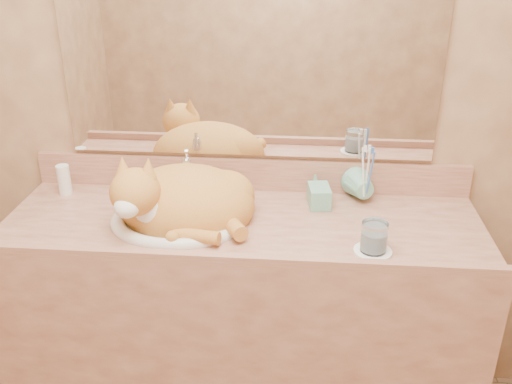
# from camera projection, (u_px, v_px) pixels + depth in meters

# --- Properties ---
(wall_back) EXTENTS (2.40, 0.02, 2.50)m
(wall_back) POSITION_uv_depth(u_px,v_px,m) (249.00, 83.00, 1.98)
(wall_back) COLOR brown
(wall_back) RESTS_ON ground
(vanity_counter) EXTENTS (1.60, 0.55, 0.85)m
(vanity_counter) POSITION_uv_depth(u_px,v_px,m) (243.00, 324.00, 2.08)
(vanity_counter) COLOR brown
(vanity_counter) RESTS_ON floor
(mirror) EXTENTS (1.30, 0.02, 0.80)m
(mirror) POSITION_uv_depth(u_px,v_px,m) (249.00, 43.00, 1.91)
(mirror) COLOR white
(mirror) RESTS_ON wall_back
(sink_basin) EXTENTS (0.51, 0.45, 0.14)m
(sink_basin) POSITION_uv_depth(u_px,v_px,m) (177.00, 204.00, 1.87)
(sink_basin) COLOR white
(sink_basin) RESTS_ON vanity_counter
(faucet) EXTENTS (0.08, 0.13, 0.17)m
(faucet) POSITION_uv_depth(u_px,v_px,m) (187.00, 178.00, 2.01)
(faucet) COLOR silver
(faucet) RESTS_ON vanity_counter
(cat) EXTENTS (0.47, 0.39, 0.25)m
(cat) POSITION_uv_depth(u_px,v_px,m) (180.00, 198.00, 1.88)
(cat) COLOR #B9712A
(cat) RESTS_ON sink_basin
(soap_dispenser) EXTENTS (0.08, 0.08, 0.16)m
(soap_dispenser) POSITION_uv_depth(u_px,v_px,m) (322.00, 191.00, 1.93)
(soap_dispenser) COLOR #71B599
(soap_dispenser) RESTS_ON vanity_counter
(toothbrush_cup) EXTENTS (0.14, 0.14, 0.10)m
(toothbrush_cup) POSITION_uv_depth(u_px,v_px,m) (365.00, 192.00, 1.99)
(toothbrush_cup) COLOR #71B599
(toothbrush_cup) RESTS_ON vanity_counter
(toothbrushes) EXTENTS (0.04, 0.04, 0.23)m
(toothbrushes) POSITION_uv_depth(u_px,v_px,m) (367.00, 171.00, 1.95)
(toothbrushes) COLOR white
(toothbrushes) RESTS_ON toothbrush_cup
(saucer) EXTENTS (0.12, 0.12, 0.01)m
(saucer) POSITION_uv_depth(u_px,v_px,m) (373.00, 252.00, 1.72)
(saucer) COLOR white
(saucer) RESTS_ON vanity_counter
(water_glass) EXTENTS (0.08, 0.08, 0.09)m
(water_glass) POSITION_uv_depth(u_px,v_px,m) (374.00, 237.00, 1.69)
(water_glass) COLOR silver
(water_glass) RESTS_ON saucer
(lotion_bottle) EXTENTS (0.05, 0.05, 0.11)m
(lotion_bottle) POSITION_uv_depth(u_px,v_px,m) (64.00, 180.00, 2.08)
(lotion_bottle) COLOR white
(lotion_bottle) RESTS_ON vanity_counter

